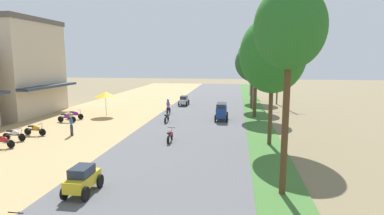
{
  "coord_description": "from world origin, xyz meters",
  "views": [
    {
      "loc": [
        3.65,
        -4.22,
        5.9
      ],
      "look_at": [
        -0.05,
        21.48,
        1.86
      ],
      "focal_mm": 29.18,
      "sensor_mm": 36.0,
      "label": 1
    }
  ],
  "objects_px": {
    "car_van_blue": "(222,111)",
    "median_tree_third": "(256,63)",
    "parked_motorbike_seventh": "(75,114)",
    "median_tree_second": "(273,55)",
    "median_tree_fourth": "(253,58)",
    "motorbike_ahead_fourth": "(167,117)",
    "vendor_umbrella": "(105,94)",
    "car_hatchback_yellow": "(83,179)",
    "utility_pole_near": "(278,68)",
    "median_tree_nearest": "(290,29)",
    "median_tree_fifth": "(254,59)",
    "parked_motorbike_fifth": "(35,129)",
    "streetlamp_mid": "(251,66)",
    "parked_motorbike_third": "(3,141)",
    "car_sedan_silver": "(184,100)",
    "parked_motorbike_sixth": "(67,117)",
    "pedestrian_on_shoulder": "(71,124)",
    "motorbike_ahead_fifth": "(168,107)",
    "streetlamp_near": "(254,69)",
    "motorbike_ahead_third": "(170,135)",
    "parked_motorbike_fourth": "(14,134)"
  },
  "relations": [
    {
      "from": "parked_motorbike_fourth",
      "to": "parked_motorbike_seventh",
      "type": "xyz_separation_m",
      "value": [
        0.17,
        8.27,
        0.0
      ]
    },
    {
      "from": "parked_motorbike_fifth",
      "to": "parked_motorbike_sixth",
      "type": "bearing_deg",
      "value": 93.24
    },
    {
      "from": "parked_motorbike_sixth",
      "to": "car_sedan_silver",
      "type": "distance_m",
      "value": 15.08
    },
    {
      "from": "car_hatchback_yellow",
      "to": "median_tree_fifth",
      "type": "bearing_deg",
      "value": 74.78
    },
    {
      "from": "vendor_umbrella",
      "to": "car_hatchback_yellow",
      "type": "bearing_deg",
      "value": -69.47
    },
    {
      "from": "median_tree_fourth",
      "to": "utility_pole_near",
      "type": "xyz_separation_m",
      "value": [
        3.49,
        4.19,
        -1.25
      ]
    },
    {
      "from": "parked_motorbike_third",
      "to": "motorbike_ahead_fourth",
      "type": "height_order",
      "value": "motorbike_ahead_fourth"
    },
    {
      "from": "parked_motorbike_sixth",
      "to": "car_van_blue",
      "type": "relative_size",
      "value": 0.75
    },
    {
      "from": "pedestrian_on_shoulder",
      "to": "median_tree_fifth",
      "type": "relative_size",
      "value": 0.2
    },
    {
      "from": "median_tree_second",
      "to": "streetlamp_mid",
      "type": "height_order",
      "value": "median_tree_second"
    },
    {
      "from": "median_tree_fifth",
      "to": "streetlamp_near",
      "type": "xyz_separation_m",
      "value": [
        -0.09,
        -2.7,
        -1.37
      ]
    },
    {
      "from": "streetlamp_near",
      "to": "utility_pole_near",
      "type": "distance_m",
      "value": 3.11
    },
    {
      "from": "median_tree_second",
      "to": "streetlamp_mid",
      "type": "relative_size",
      "value": 1.04
    },
    {
      "from": "utility_pole_near",
      "to": "motorbike_ahead_fourth",
      "type": "height_order",
      "value": "utility_pole_near"
    },
    {
      "from": "median_tree_fifth",
      "to": "vendor_umbrella",
      "type": "bearing_deg",
      "value": -137.8
    },
    {
      "from": "parked_motorbike_fourth",
      "to": "car_van_blue",
      "type": "height_order",
      "value": "car_van_blue"
    },
    {
      "from": "motorbike_ahead_fifth",
      "to": "utility_pole_near",
      "type": "bearing_deg",
      "value": 38.27
    },
    {
      "from": "parked_motorbike_fifth",
      "to": "motorbike_ahead_fourth",
      "type": "height_order",
      "value": "motorbike_ahead_fourth"
    },
    {
      "from": "car_van_blue",
      "to": "median_tree_third",
      "type": "bearing_deg",
      "value": 35.88
    },
    {
      "from": "utility_pole_near",
      "to": "motorbike_ahead_fifth",
      "type": "distance_m",
      "value": 16.29
    },
    {
      "from": "median_tree_second",
      "to": "motorbike_ahead_third",
      "type": "xyz_separation_m",
      "value": [
        -6.94,
        -0.39,
        -5.61
      ]
    },
    {
      "from": "utility_pole_near",
      "to": "car_sedan_silver",
      "type": "relative_size",
      "value": 4.04
    },
    {
      "from": "vendor_umbrella",
      "to": "streetlamp_near",
      "type": "bearing_deg",
      "value": 36.43
    },
    {
      "from": "parked_motorbike_fifth",
      "to": "car_hatchback_yellow",
      "type": "xyz_separation_m",
      "value": [
        8.77,
        -9.4,
        0.19
      ]
    },
    {
      "from": "pedestrian_on_shoulder",
      "to": "motorbike_ahead_fifth",
      "type": "relative_size",
      "value": 0.9
    },
    {
      "from": "motorbike_ahead_third",
      "to": "streetlamp_near",
      "type": "bearing_deg",
      "value": 71.83
    },
    {
      "from": "median_tree_fifth",
      "to": "median_tree_second",
      "type": "bearing_deg",
      "value": -89.8
    },
    {
      "from": "median_tree_fourth",
      "to": "median_tree_second",
      "type": "bearing_deg",
      "value": -88.05
    },
    {
      "from": "vendor_umbrella",
      "to": "motorbike_ahead_third",
      "type": "height_order",
      "value": "vendor_umbrella"
    },
    {
      "from": "parked_motorbike_seventh",
      "to": "car_hatchback_yellow",
      "type": "distance_m",
      "value": 18.38
    },
    {
      "from": "pedestrian_on_shoulder",
      "to": "motorbike_ahead_fifth",
      "type": "xyz_separation_m",
      "value": [
        5.36,
        10.21,
        -0.11
      ]
    },
    {
      "from": "car_hatchback_yellow",
      "to": "motorbike_ahead_fourth",
      "type": "height_order",
      "value": "car_hatchback_yellow"
    },
    {
      "from": "median_tree_fifth",
      "to": "motorbike_ahead_third",
      "type": "distance_m",
      "value": 24.9
    },
    {
      "from": "parked_motorbike_seventh",
      "to": "parked_motorbike_fourth",
      "type": "bearing_deg",
      "value": -91.15
    },
    {
      "from": "parked_motorbike_third",
      "to": "parked_motorbike_sixth",
      "type": "relative_size",
      "value": 1.0
    },
    {
      "from": "parked_motorbike_sixth",
      "to": "vendor_umbrella",
      "type": "bearing_deg",
      "value": 58.63
    },
    {
      "from": "median_tree_fourth",
      "to": "motorbike_ahead_fourth",
      "type": "relative_size",
      "value": 4.52
    },
    {
      "from": "median_tree_fifth",
      "to": "streetlamp_mid",
      "type": "relative_size",
      "value": 0.96
    },
    {
      "from": "parked_motorbike_sixth",
      "to": "motorbike_ahead_fourth",
      "type": "height_order",
      "value": "motorbike_ahead_fourth"
    },
    {
      "from": "parked_motorbike_fourth",
      "to": "motorbike_ahead_fourth",
      "type": "bearing_deg",
      "value": 40.8
    },
    {
      "from": "parked_motorbike_fifth",
      "to": "streetlamp_mid",
      "type": "bearing_deg",
      "value": 59.38
    },
    {
      "from": "median_tree_nearest",
      "to": "median_tree_fifth",
      "type": "bearing_deg",
      "value": 89.7
    },
    {
      "from": "vendor_umbrella",
      "to": "parked_motorbike_third",
      "type": "bearing_deg",
      "value": -98.99
    },
    {
      "from": "pedestrian_on_shoulder",
      "to": "median_tree_fifth",
      "type": "xyz_separation_m",
      "value": [
        14.76,
        22.56,
        4.99
      ]
    },
    {
      "from": "car_hatchback_yellow",
      "to": "car_van_blue",
      "type": "height_order",
      "value": "car_van_blue"
    },
    {
      "from": "median_tree_fourth",
      "to": "utility_pole_near",
      "type": "distance_m",
      "value": 5.59
    },
    {
      "from": "parked_motorbike_seventh",
      "to": "median_tree_second",
      "type": "distance_m",
      "value": 19.94
    },
    {
      "from": "parked_motorbike_fourth",
      "to": "median_tree_nearest",
      "type": "xyz_separation_m",
      "value": [
        17.88,
        -6.43,
        6.55
      ]
    },
    {
      "from": "car_sedan_silver",
      "to": "streetlamp_near",
      "type": "bearing_deg",
      "value": 19.17
    },
    {
      "from": "parked_motorbike_sixth",
      "to": "median_tree_fourth",
      "type": "distance_m",
      "value": 21.33
    }
  ]
}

